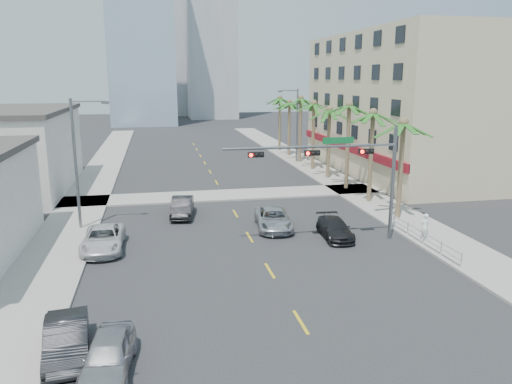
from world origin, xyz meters
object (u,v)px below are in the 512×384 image
Objects in this scene: car_parked_near at (108,355)px; car_lane_center at (274,219)px; car_lane_left at (182,207)px; traffic_signal_mast at (346,164)px; pedestrian at (425,227)px; car_parked_far at (103,239)px; car_lane_right at (335,228)px; car_parked_mid at (67,341)px.

car_parked_near is 18.67m from car_lane_center.
car_lane_left reaches higher than car_lane_center.
traffic_signal_mast reaches higher than car_parked_near.
car_lane_left is at bearing -41.70° from pedestrian.
car_parked_near is 0.81× the size of car_parked_far.
car_lane_right is (-0.28, 0.86, -4.43)m from traffic_signal_mast.
car_lane_left is (3.72, 20.36, 0.02)m from car_parked_near.
traffic_signal_mast is 2.57× the size of car_lane_right.
car_parked_mid reaches higher than car_lane_left.
traffic_signal_mast is 13.47m from car_lane_left.
car_lane_right is at bearing 49.42° from car_parked_near.
pedestrian reaches higher than car_parked_mid.
traffic_signal_mast is 2.66× the size of car_parked_near.
car_lane_right is at bearing -29.95° from car_lane_left.
car_parked_mid is at bearing -137.59° from car_lane_right.
traffic_signal_mast reaches higher than pedestrian.
traffic_signal_mast is at bearing -37.22° from car_lane_center.
car_parked_near is 18.70m from car_lane_right.
car_lane_center reaches higher than car_lane_right.
car_parked_mid is at bearing 145.57° from car_parked_near.
car_lane_left is 1.03× the size of car_lane_right.
car_parked_far is at bearing -120.21° from car_lane_left.
car_parked_mid is at bearing 16.14° from pedestrian.
traffic_signal_mast is at bearing -67.82° from car_lane_right.
car_parked_far is 2.92× the size of pedestrian.
traffic_signal_mast is at bearing 28.39° from car_parked_mid.
traffic_signal_mast is 2.49× the size of car_parked_mid.
car_lane_center is (-3.78, 3.61, -4.36)m from traffic_signal_mast.
car_lane_center is at bearing -29.30° from car_lane_left.
car_lane_right is (13.30, 13.14, -0.08)m from car_parked_near.
car_parked_mid reaches higher than car_lane_center.
car_lane_center is (6.08, -4.48, -0.03)m from car_lane_left.
car_parked_near is at bearing -137.89° from traffic_signal_mast.
car_lane_center is (11.22, 2.29, -0.02)m from car_parked_far.
car_lane_right is at bearing -1.16° from car_parked_far.
car_lane_center is (11.40, 14.58, -0.03)m from car_parked_mid.
car_parked_mid is (-1.60, 1.30, 0.02)m from car_parked_near.
car_lane_center is 10.00m from pedestrian.
pedestrian is at bearing -24.88° from car_lane_left.
pedestrian is (20.00, -2.50, 0.32)m from car_parked_far.
car_lane_left is at bearing 146.94° from car_lane_right.
car_parked_far is at bearing -177.84° from car_lane_right.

